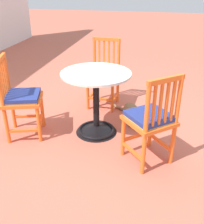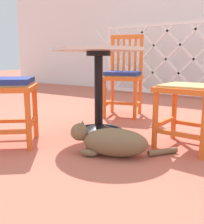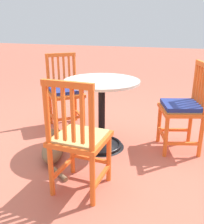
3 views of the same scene
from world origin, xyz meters
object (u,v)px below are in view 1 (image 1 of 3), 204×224
orange_chair_at_corner (21,99)px  tabby_cat (133,114)px  orange_chair_facing_out (104,75)px  orange_chair_by_planter (151,120)px  cafe_table (96,110)px

orange_chair_at_corner → tabby_cat: (0.58, -1.17, -0.35)m
orange_chair_facing_out → orange_chair_at_corner: bearing=143.8°
orange_chair_at_corner → orange_chair_by_planter: 1.43m
cafe_table → tabby_cat: 0.56m
orange_chair_at_corner → orange_chair_facing_out: bearing=-36.2°
tabby_cat → orange_chair_by_planter: bearing=-162.9°
orange_chair_by_planter → orange_chair_at_corner: bearing=82.2°
cafe_table → orange_chair_at_corner: size_ratio=0.83×
tabby_cat → orange_chair_at_corner: bearing=116.5°
cafe_table → orange_chair_by_planter: size_ratio=0.83×
orange_chair_at_corner → tabby_cat: bearing=-63.5°
orange_chair_at_corner → orange_chair_facing_out: same height
cafe_table → orange_chair_by_planter: orange_chair_by_planter is taller
cafe_table → orange_chair_facing_out: (0.76, 0.08, 0.15)m
cafe_table → orange_chair_at_corner: 0.84m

